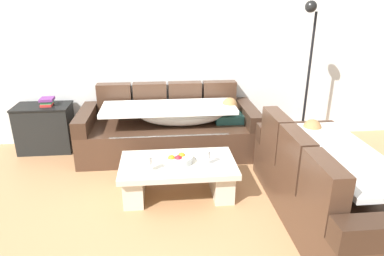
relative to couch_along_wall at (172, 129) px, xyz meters
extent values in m
plane|color=#AF7D51|center=(0.05, -1.62, -0.33)|extent=(14.00, 14.00, 0.00)
cube|color=silver|center=(0.05, 0.53, 1.02)|extent=(9.00, 0.10, 2.70)
cube|color=#452D20|center=(-0.03, -0.02, -0.12)|extent=(2.31, 0.92, 0.42)
cube|color=#452D20|center=(-0.77, 0.36, 0.32)|extent=(0.46, 0.16, 0.46)
cube|color=#452D20|center=(-0.28, 0.36, 0.32)|extent=(0.46, 0.16, 0.46)
cube|color=#452D20|center=(0.21, 0.36, 0.32)|extent=(0.46, 0.16, 0.46)
cube|color=#452D20|center=(0.70, 0.36, 0.32)|extent=(0.46, 0.16, 0.46)
cube|color=#372419|center=(-1.10, -0.02, 0.19)|extent=(0.18, 0.92, 0.20)
cube|color=#372419|center=(1.03, -0.02, 0.19)|extent=(0.18, 0.92, 0.20)
cube|color=#2D6660|center=(0.76, -0.03, 0.14)|extent=(0.36, 0.28, 0.11)
sphere|color=#936B4C|center=(0.76, -0.07, 0.30)|extent=(0.21, 0.21, 0.21)
sphere|color=#9E7042|center=(0.76, -0.07, 0.33)|extent=(0.20, 0.20, 0.20)
ellipsoid|color=white|center=(0.14, -0.07, 0.23)|extent=(1.10, 0.44, 0.28)
cube|color=white|center=(-0.03, -0.09, 0.33)|extent=(1.70, 0.60, 0.05)
cube|color=white|center=(-0.03, -0.46, -0.10)|extent=(1.44, 0.04, 0.38)
cube|color=#452D20|center=(1.43, -1.63, -0.12)|extent=(0.92, 1.99, 0.42)
cube|color=#452D20|center=(1.05, -2.18, 0.32)|extent=(0.16, 0.51, 0.46)
cube|color=#452D20|center=(1.05, -1.63, 0.32)|extent=(0.16, 0.51, 0.46)
cube|color=#452D20|center=(1.05, -1.09, 0.32)|extent=(0.16, 0.51, 0.46)
cube|color=#372419|center=(1.43, -0.73, 0.19)|extent=(0.92, 0.18, 0.20)
cube|color=#4C4C56|center=(1.44, -1.00, 0.14)|extent=(0.28, 0.36, 0.11)
sphere|color=beige|center=(1.48, -1.00, 0.30)|extent=(0.21, 0.21, 0.21)
sphere|color=#9E7042|center=(1.48, -1.00, 0.33)|extent=(0.20, 0.20, 0.20)
ellipsoid|color=white|center=(1.48, -1.62, 0.23)|extent=(0.44, 1.07, 0.28)
cube|color=white|center=(1.50, -1.63, 0.33)|extent=(0.60, 1.50, 0.05)
cube|color=white|center=(1.87, -1.63, -0.10)|extent=(0.04, 1.28, 0.38)
cube|color=beige|center=(0.02, -1.09, 0.02)|extent=(1.20, 0.68, 0.06)
cube|color=beige|center=(-0.44, -1.09, -0.17)|extent=(0.20, 0.54, 0.32)
cube|color=beige|center=(0.48, -1.09, -0.17)|extent=(0.20, 0.54, 0.32)
cylinder|color=silver|center=(0.03, -1.10, 0.08)|extent=(0.28, 0.28, 0.07)
sphere|color=#B11B25|center=(0.02, -1.14, 0.11)|extent=(0.08, 0.08, 0.08)
sphere|color=orange|center=(0.06, -1.08, 0.11)|extent=(0.08, 0.08, 0.08)
sphere|color=orange|center=(-0.04, -1.13, 0.11)|extent=(0.08, 0.08, 0.08)
cylinder|color=silver|center=(-0.27, -1.26, 0.05)|extent=(0.06, 0.06, 0.01)
cylinder|color=silver|center=(-0.27, -1.26, 0.09)|extent=(0.01, 0.01, 0.07)
cylinder|color=silver|center=(-0.27, -1.26, 0.17)|extent=(0.07, 0.07, 0.08)
cylinder|color=silver|center=(0.31, -1.19, 0.05)|extent=(0.06, 0.06, 0.01)
cylinder|color=silver|center=(0.31, -1.19, 0.09)|extent=(0.01, 0.01, 0.07)
cylinder|color=silver|center=(0.31, -1.19, 0.17)|extent=(0.07, 0.07, 0.08)
cube|color=white|center=(0.37, -1.08, 0.05)|extent=(0.33, 0.28, 0.01)
cube|color=black|center=(-1.71, 0.23, -0.02)|extent=(0.70, 0.42, 0.62)
cube|color=black|center=(-1.71, 0.23, 0.30)|extent=(0.72, 0.44, 0.02)
cube|color=red|center=(-1.64, 0.22, 0.32)|extent=(0.15, 0.19, 0.03)
cube|color=#338C59|center=(-1.63, 0.24, 0.36)|extent=(0.14, 0.17, 0.04)
cube|color=#72337F|center=(-1.63, 0.22, 0.39)|extent=(0.17, 0.18, 0.03)
cylinder|color=black|center=(1.79, -0.05, -0.32)|extent=(0.28, 0.28, 0.02)
cylinder|color=black|center=(1.79, -0.05, 0.59)|extent=(0.03, 0.03, 1.80)
sphere|color=black|center=(1.67, -0.15, 1.55)|extent=(0.14, 0.14, 0.14)
camera|label=1|loc=(-0.14, -4.30, 1.66)|focal=32.15mm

